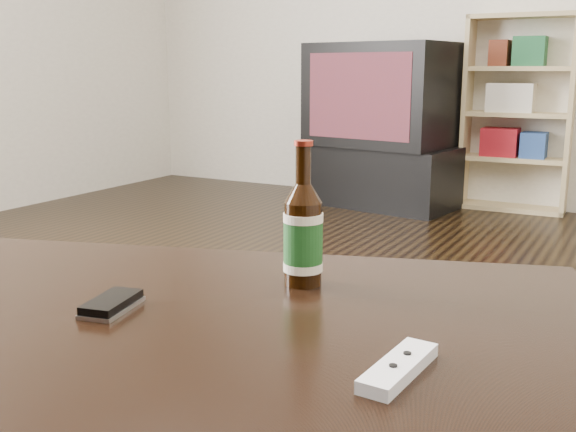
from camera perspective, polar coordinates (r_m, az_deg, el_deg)
The scene contains 8 objects.
floor at distance 1.87m, azimuth -7.15°, elevation -15.10°, with size 5.00×6.00×0.01m, color black.
tv_stand at distance 4.32m, azimuth 7.63°, elevation 3.41°, with size 0.95×0.48×0.38m, color black.
tv at distance 4.27m, azimuth 7.81°, elevation 10.12°, with size 0.91×0.64×0.63m.
bookshelf at distance 4.38m, azimuth 18.87°, elevation 8.50°, with size 0.64×0.31×1.17m.
coffee_table at distance 1.09m, azimuth -8.41°, elevation -11.30°, with size 1.46×1.12×0.48m.
beer_bottle at distance 1.17m, azimuth 1.29°, elevation -1.61°, with size 0.08×0.08×0.25m.
phone at distance 1.10m, azimuth -14.71°, elevation -7.24°, with size 0.08×0.12×0.02m.
remote at distance 0.87m, azimuth 9.35°, elevation -12.55°, with size 0.05×0.16×0.02m.
Camera 1 is at (0.99, -1.33, 0.85)m, focal length 42.00 mm.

